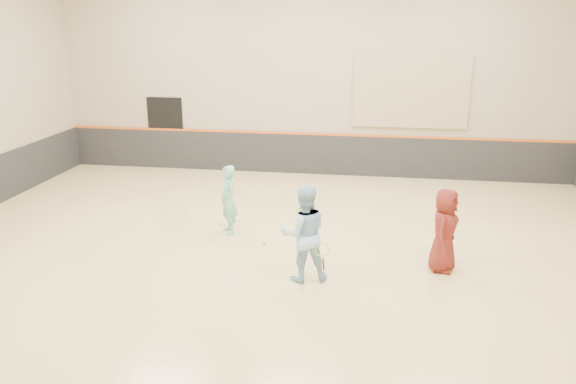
% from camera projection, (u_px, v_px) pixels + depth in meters
% --- Properties ---
extents(room, '(15.04, 12.04, 6.22)m').
position_uv_depth(room, '(276.00, 214.00, 11.04)').
color(room, '#D9B76F').
rests_on(room, ground).
extents(wainscot_back, '(14.90, 0.04, 1.20)m').
position_uv_depth(wainscot_back, '(311.00, 154.00, 16.73)').
color(wainscot_back, '#232326').
rests_on(wainscot_back, floor).
extents(accent_stripe, '(14.90, 0.03, 0.06)m').
position_uv_depth(accent_stripe, '(311.00, 134.00, 16.54)').
color(accent_stripe, '#D85914').
rests_on(accent_stripe, wall_back).
extents(acoustic_panel, '(3.20, 0.08, 2.00)m').
position_uv_depth(acoustic_panel, '(411.00, 92.00, 15.73)').
color(acoustic_panel, tan).
rests_on(acoustic_panel, wall_back).
extents(doorway, '(1.10, 0.05, 2.20)m').
position_uv_depth(doorway, '(166.00, 133.00, 17.25)').
color(doorway, black).
rests_on(doorway, floor).
extents(girl, '(0.60, 0.66, 1.51)m').
position_uv_depth(girl, '(228.00, 200.00, 12.08)').
color(girl, '#76CCB5').
rests_on(girl, floor).
extents(instructor, '(1.01, 0.89, 1.76)m').
position_uv_depth(instructor, '(304.00, 234.00, 9.86)').
color(instructor, '#98C8EB').
rests_on(instructor, floor).
extents(young_man, '(0.71, 0.89, 1.58)m').
position_uv_depth(young_man, '(444.00, 230.00, 10.26)').
color(young_man, maroon).
rests_on(young_man, floor).
extents(held_racket, '(0.39, 0.39, 0.49)m').
position_uv_depth(held_racket, '(322.00, 249.00, 9.69)').
color(held_racket, gold).
rests_on(held_racket, instructor).
extents(spare_racket, '(0.66, 0.66, 0.15)m').
position_uv_depth(spare_racket, '(302.00, 209.00, 13.61)').
color(spare_racket, gold).
rests_on(spare_racket, floor).
extents(ball_under_racket, '(0.07, 0.07, 0.07)m').
position_uv_depth(ball_under_racket, '(264.00, 243.00, 11.64)').
color(ball_under_racket, yellow).
rests_on(ball_under_racket, floor).
extents(ball_in_hand, '(0.07, 0.07, 0.07)m').
position_uv_depth(ball_in_hand, '(455.00, 225.00, 10.07)').
color(ball_in_hand, '#D0DC33').
rests_on(ball_in_hand, young_man).
extents(ball_beside_spare, '(0.07, 0.07, 0.07)m').
position_uv_depth(ball_beside_spare, '(221.00, 224.00, 12.72)').
color(ball_beside_spare, '#D5E234').
rests_on(ball_beside_spare, floor).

